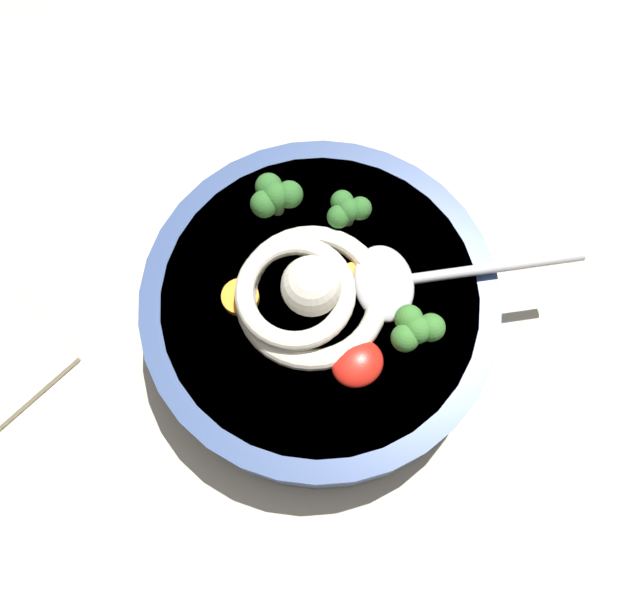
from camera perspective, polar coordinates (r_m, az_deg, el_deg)
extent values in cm
cube|color=#BCB29E|center=(52.31, 1.54, -6.44)|extent=(109.50, 109.50, 3.04)
cylinder|color=#334775|center=(48.77, 0.00, -1.25)|extent=(26.75, 26.75, 6.24)
cylinder|color=olive|center=(48.54, 0.00, -1.16)|extent=(23.54, 23.54, 5.74)
torus|color=silver|center=(44.95, -1.11, -0.24)|extent=(11.11, 11.11, 1.53)
torus|color=silver|center=(43.83, -2.27, 0.32)|extent=(11.90, 11.90, 1.38)
sphere|color=silver|center=(43.08, -1.16, 0.65)|extent=(4.31, 4.31, 4.31)
ellipsoid|color=#B7B7BC|center=(45.55, 5.84, 1.15)|extent=(6.47, 7.28, 1.60)
cylinder|color=#B7B7BC|center=(47.28, 14.78, 2.35)|extent=(14.01, 6.87, 0.80)
ellipsoid|color=red|center=(43.49, 3.04, -6.46)|extent=(3.73, 3.36, 1.68)
cylinder|color=#7A9E60|center=(48.31, -3.93, 8.13)|extent=(1.06, 1.06, 1.13)
sphere|color=#2D6628|center=(46.90, -4.06, 9.05)|extent=(2.07, 2.07, 2.07)
sphere|color=#2D6628|center=(46.87, -5.14, 8.33)|extent=(2.07, 2.07, 2.07)
sphere|color=#2D6628|center=(47.02, -2.82, 9.21)|extent=(2.07, 2.07, 2.07)
sphere|color=#2D6628|center=(47.50, -4.70, 9.88)|extent=(2.07, 2.07, 2.07)
cylinder|color=#7A9E60|center=(44.80, 8.62, -3.68)|extent=(1.02, 1.02, 1.09)
sphere|color=#38752D|center=(43.34, 8.90, -3.10)|extent=(2.00, 2.00, 2.00)
sphere|color=#38752D|center=(43.24, 7.80, -3.86)|extent=(2.00, 2.00, 2.00)
sphere|color=#38752D|center=(43.64, 10.12, -2.90)|extent=(2.00, 2.00, 2.00)
sphere|color=#38752D|center=(43.65, 8.12, -2.11)|extent=(2.00, 2.00, 2.00)
cylinder|color=#7A9E60|center=(47.87, 2.57, 7.07)|extent=(0.90, 0.90, 0.96)
sphere|color=#2D6628|center=(46.65, 2.64, 7.83)|extent=(1.77, 1.77, 1.77)
sphere|color=#2D6628|center=(46.55, 1.72, 7.22)|extent=(1.77, 1.77, 1.77)
sphere|color=#2D6628|center=(46.85, 3.68, 7.95)|extent=(1.77, 1.77, 1.77)
sphere|color=#2D6628|center=(47.10, 2.04, 8.56)|extent=(1.77, 1.77, 1.77)
cylinder|color=orange|center=(45.98, 3.12, 1.65)|extent=(2.17, 2.17, 0.78)
cylinder|color=orange|center=(45.78, -7.29, -0.15)|extent=(2.73, 2.73, 0.70)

